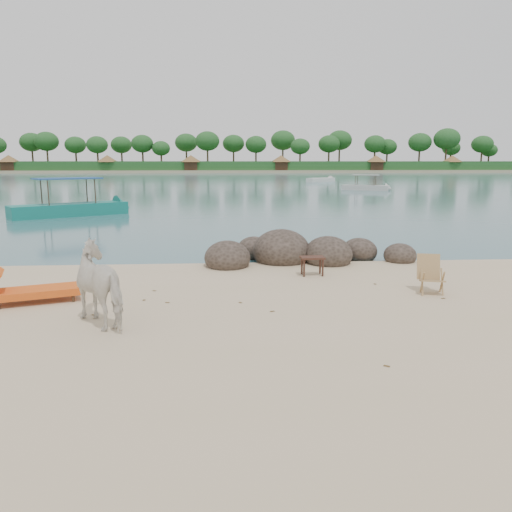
{
  "coord_description": "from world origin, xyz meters",
  "views": [
    {
      "loc": [
        -0.58,
        -9.02,
        3.1
      ],
      "look_at": [
        0.16,
        2.0,
        1.0
      ],
      "focal_mm": 35.0,
      "sensor_mm": 36.0,
      "label": 1
    }
  ],
  "objects_px": {
    "lounge_chair": "(36,288)",
    "boat_near": "(68,184)",
    "boulders": "(295,254)",
    "deck_chair": "(433,276)",
    "cow": "(105,285)",
    "side_table": "(312,267)"
  },
  "relations": [
    {
      "from": "deck_chair",
      "to": "boulders",
      "type": "bearing_deg",
      "value": 136.39
    },
    {
      "from": "deck_chair",
      "to": "boat_near",
      "type": "xyz_separation_m",
      "value": [
        -13.82,
        18.7,
        1.34
      ]
    },
    {
      "from": "deck_chair",
      "to": "boat_near",
      "type": "bearing_deg",
      "value": 140.33
    },
    {
      "from": "cow",
      "to": "deck_chair",
      "type": "xyz_separation_m",
      "value": [
        7.17,
        1.63,
        -0.33
      ]
    },
    {
      "from": "boulders",
      "to": "cow",
      "type": "relative_size",
      "value": 3.58
    },
    {
      "from": "side_table",
      "to": "boat_near",
      "type": "xyz_separation_m",
      "value": [
        -11.35,
        16.61,
        1.53
      ]
    },
    {
      "from": "deck_chair",
      "to": "cow",
      "type": "bearing_deg",
      "value": -153.32
    },
    {
      "from": "lounge_chair",
      "to": "deck_chair",
      "type": "relative_size",
      "value": 2.53
    },
    {
      "from": "cow",
      "to": "side_table",
      "type": "relative_size",
      "value": 2.89
    },
    {
      "from": "boulders",
      "to": "lounge_chair",
      "type": "height_order",
      "value": "boulders"
    },
    {
      "from": "lounge_chair",
      "to": "side_table",
      "type": "bearing_deg",
      "value": -0.49
    },
    {
      "from": "boat_near",
      "to": "cow",
      "type": "bearing_deg",
      "value": -105.67
    },
    {
      "from": "cow",
      "to": "boat_near",
      "type": "relative_size",
      "value": 0.25
    },
    {
      "from": "boat_near",
      "to": "side_table",
      "type": "bearing_deg",
      "value": -89.44
    },
    {
      "from": "lounge_chair",
      "to": "boat_near",
      "type": "height_order",
      "value": "boat_near"
    },
    {
      "from": "boulders",
      "to": "cow",
      "type": "bearing_deg",
      "value": -128.12
    },
    {
      "from": "boulders",
      "to": "boat_near",
      "type": "height_order",
      "value": "boat_near"
    },
    {
      "from": "boulders",
      "to": "side_table",
      "type": "distance_m",
      "value": 2.06
    },
    {
      "from": "side_table",
      "to": "boat_near",
      "type": "relative_size",
      "value": 0.09
    },
    {
      "from": "boulders",
      "to": "deck_chair",
      "type": "height_order",
      "value": "boulders"
    },
    {
      "from": "boulders",
      "to": "lounge_chair",
      "type": "distance_m",
      "value": 7.67
    },
    {
      "from": "boat_near",
      "to": "lounge_chair",
      "type": "bearing_deg",
      "value": -109.49
    }
  ]
}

